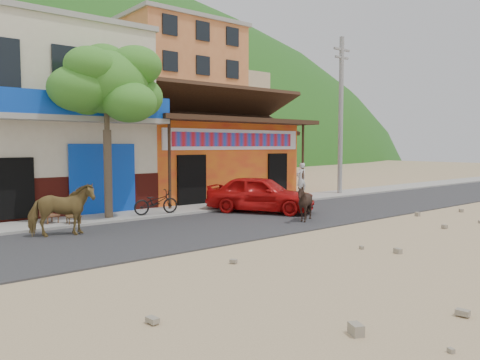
% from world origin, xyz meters
% --- Properties ---
extents(ground, '(120.00, 120.00, 0.00)m').
position_xyz_m(ground, '(0.00, 0.00, 0.00)').
color(ground, '#9E825B').
rests_on(ground, ground).
extents(road, '(60.00, 5.00, 0.04)m').
position_xyz_m(road, '(0.00, 2.50, 0.02)').
color(road, '#28282B').
rests_on(road, ground).
extents(sidewalk, '(60.00, 2.00, 0.12)m').
position_xyz_m(sidewalk, '(0.00, 6.00, 0.06)').
color(sidewalk, gray).
rests_on(sidewalk, ground).
extents(dance_club, '(8.00, 6.00, 3.60)m').
position_xyz_m(dance_club, '(2.00, 10.00, 1.80)').
color(dance_club, orange).
rests_on(dance_club, ground).
extents(cafe_building, '(7.00, 6.00, 7.00)m').
position_xyz_m(cafe_building, '(-5.50, 10.00, 3.50)').
color(cafe_building, beige).
rests_on(cafe_building, ground).
extents(apartment_front, '(9.00, 9.00, 12.00)m').
position_xyz_m(apartment_front, '(9.00, 24.00, 6.00)').
color(apartment_front, '#CC723F').
rests_on(apartment_front, ground).
extents(apartment_rear, '(8.00, 8.00, 10.00)m').
position_xyz_m(apartment_rear, '(18.00, 30.00, 5.00)').
color(apartment_rear, tan).
rests_on(apartment_rear, ground).
extents(tree, '(3.00, 3.00, 6.00)m').
position_xyz_m(tree, '(-4.60, 5.80, 3.12)').
color(tree, '#2D721E').
rests_on(tree, sidewalk).
extents(utility_pole, '(0.24, 0.24, 8.00)m').
position_xyz_m(utility_pole, '(8.20, 6.00, 4.12)').
color(utility_pole, gray).
rests_on(utility_pole, sidewalk).
extents(cow_tan, '(1.91, 1.23, 1.49)m').
position_xyz_m(cow_tan, '(-6.86, 3.83, 0.78)').
color(cow_tan, olive).
rests_on(cow_tan, road).
extents(cow_dark, '(1.29, 1.20, 1.21)m').
position_xyz_m(cow_dark, '(0.31, 1.22, 0.65)').
color(cow_dark, black).
rests_on(cow_dark, road).
extents(red_car, '(3.54, 4.38, 1.40)m').
position_xyz_m(red_car, '(0.66, 3.82, 0.74)').
color(red_car, '#BC0D0D').
rests_on(red_car, road).
extents(scooter, '(1.71, 0.75, 0.87)m').
position_xyz_m(scooter, '(-2.99, 5.38, 0.56)').
color(scooter, black).
rests_on(scooter, sidewalk).
extents(pedestrian, '(0.61, 0.41, 1.63)m').
position_xyz_m(pedestrian, '(5.78, 6.47, 0.93)').
color(pedestrian, silver).
rests_on(pedestrian, sidewalk).
extents(cafe_chair_left, '(0.55, 0.55, 0.97)m').
position_xyz_m(cafe_chair_left, '(-6.56, 5.85, 0.61)').
color(cafe_chair_left, '#52281B').
rests_on(cafe_chair_left, sidewalk).
extents(cafe_chair_right, '(0.48, 0.48, 0.91)m').
position_xyz_m(cafe_chair_right, '(-6.00, 5.30, 0.58)').
color(cafe_chair_right, '#452917').
rests_on(cafe_chair_right, sidewalk).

